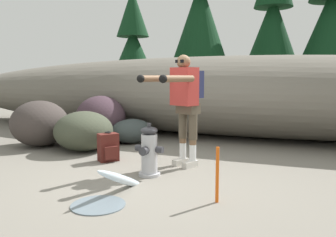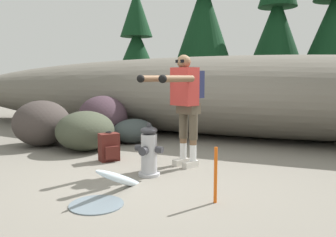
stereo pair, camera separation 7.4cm
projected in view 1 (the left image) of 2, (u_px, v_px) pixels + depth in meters
name	position (u px, v px, depth m)	size (l,w,h in m)	color
ground_plane	(157.00, 175.00, 4.73)	(56.00, 56.00, 0.04)	slate
dirt_embankment	(224.00, 95.00, 7.96)	(16.93, 3.20, 1.80)	#666056
fire_hydrant	(149.00, 152.00, 4.62)	(0.40, 0.35, 0.72)	#B2B2B7
hydrant_water_jet	(118.00, 186.00, 3.92)	(0.57, 1.34, 0.57)	silver
utility_worker	(185.00, 97.00, 5.02)	(0.73, 1.04, 1.64)	beige
spare_backpack	(108.00, 148.00, 5.44)	(0.36, 0.36, 0.47)	#511E19
boulder_large	(84.00, 131.00, 6.20)	(1.11, 1.04, 0.71)	#3D4232
boulder_mid	(40.00, 123.00, 6.60)	(1.11, 1.07, 0.88)	#3E3633
boulder_small	(101.00, 118.00, 7.26)	(1.12, 1.03, 0.93)	#402E38
boulder_outlier	(132.00, 131.00, 6.94)	(0.88, 0.71, 0.48)	#333C3B
pine_tree_far_left	(133.00, 45.00, 13.29)	(1.91, 1.91, 4.69)	#47331E
pine_tree_left	(200.00, 7.00, 13.30)	(2.27, 2.27, 7.27)	#47331E
pine_tree_center	(273.00, 19.00, 13.94)	(2.38, 2.38, 6.81)	#47331E
pine_tree_right	(332.00, 14.00, 13.19)	(2.74, 2.74, 7.19)	#47331E
survey_stake	(217.00, 175.00, 3.63)	(0.04, 0.04, 0.60)	#E55914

